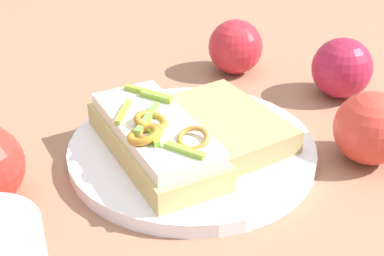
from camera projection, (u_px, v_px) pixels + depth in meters
ground_plane at (192, 156)px, 0.62m from camera, size 2.00×2.00×0.00m
plate at (192, 150)px, 0.62m from camera, size 0.26×0.26×0.02m
sandwich at (155, 138)px, 0.58m from camera, size 0.13×0.20×0.05m
bread_slice_side at (226, 124)px, 0.62m from camera, size 0.12×0.16×0.02m
apple_1 at (371, 128)px, 0.60m from camera, size 0.11×0.11×0.08m
apple_2 at (235, 47)px, 0.78m from camera, size 0.10×0.10×0.07m
apple_3 at (342, 68)px, 0.72m from camera, size 0.08×0.08×0.08m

